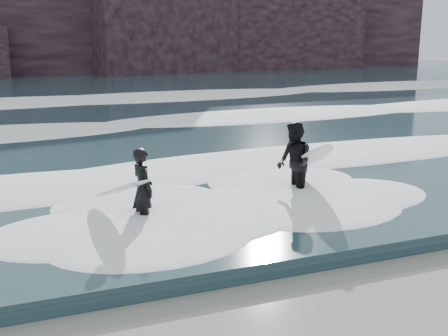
{
  "coord_description": "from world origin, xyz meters",
  "views": [
    {
      "loc": [
        -3.63,
        -4.1,
        3.73
      ],
      "look_at": [
        0.42,
        6.22,
        1.0
      ],
      "focal_mm": 45.0,
      "sensor_mm": 36.0,
      "label": 1
    }
  ],
  "objects": [
    {
      "name": "foam_mid",
      "position": [
        0.0,
        16.0,
        0.42
      ],
      "size": [
        60.0,
        4.0,
        0.24
      ],
      "primitive_type": "ellipsoid",
      "color": "white",
      "rests_on": "sea"
    },
    {
      "name": "sea",
      "position": [
        0.0,
        29.0,
        0.15
      ],
      "size": [
        90.0,
        52.0,
        0.3
      ],
      "primitive_type": "cube",
      "color": "#20373E",
      "rests_on": "ground"
    },
    {
      "name": "headland",
      "position": [
        0.0,
        46.0,
        5.0
      ],
      "size": [
        70.0,
        9.0,
        10.0
      ],
      "primitive_type": "cube",
      "color": "black",
      "rests_on": "ground"
    },
    {
      "name": "surfer_left",
      "position": [
        -1.42,
        5.99,
        0.81
      ],
      "size": [
        1.23,
        1.87,
        1.6
      ],
      "color": "black",
      "rests_on": "ground"
    },
    {
      "name": "foam_near",
      "position": [
        0.0,
        9.0,
        0.4
      ],
      "size": [
        60.0,
        3.2,
        0.2
      ],
      "primitive_type": "ellipsoid",
      "color": "white",
      "rests_on": "sea"
    },
    {
      "name": "foam_far",
      "position": [
        0.0,
        25.0,
        0.45
      ],
      "size": [
        60.0,
        4.8,
        0.3
      ],
      "primitive_type": "ellipsoid",
      "color": "white",
      "rests_on": "sea"
    },
    {
      "name": "surfer_right",
      "position": [
        2.22,
        6.46,
        0.91
      ],
      "size": [
        1.28,
        2.13,
        1.81
      ],
      "color": "black",
      "rests_on": "ground"
    }
  ]
}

